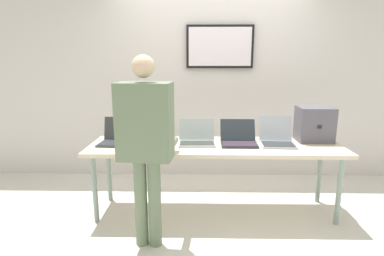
% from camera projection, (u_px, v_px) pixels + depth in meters
% --- Properties ---
extents(ground, '(8.00, 8.00, 0.04)m').
position_uv_depth(ground, '(214.00, 212.00, 3.38)').
color(ground, silver).
extents(back_wall, '(8.00, 0.11, 2.50)m').
position_uv_depth(back_wall, '(212.00, 85.00, 4.20)').
color(back_wall, silver).
rests_on(back_wall, ground).
extents(workbench, '(2.61, 0.70, 0.75)m').
position_uv_depth(workbench, '(215.00, 150.00, 3.22)').
color(workbench, beige).
rests_on(workbench, ground).
extents(equipment_box, '(0.36, 0.29, 0.37)m').
position_uv_depth(equipment_box, '(314.00, 124.00, 3.33)').
color(equipment_box, '#585563').
rests_on(equipment_box, workbench).
extents(laptop_station_0, '(0.35, 0.34, 0.26)m').
position_uv_depth(laptop_station_0, '(117.00, 138.00, 3.26)').
color(laptop_station_0, '#38383B').
rests_on(laptop_station_0, workbench).
extents(laptop_station_1, '(0.31, 0.29, 0.24)m').
position_uv_depth(laptop_station_1, '(157.00, 138.00, 3.26)').
color(laptop_station_1, black).
rests_on(laptop_station_1, workbench).
extents(laptop_station_2, '(0.38, 0.32, 0.24)m').
position_uv_depth(laptop_station_2, '(197.00, 138.00, 3.26)').
color(laptop_station_2, '#A8B3B5').
rests_on(laptop_station_2, workbench).
extents(laptop_station_3, '(0.38, 0.37, 0.23)m').
position_uv_depth(laptop_station_3, '(239.00, 139.00, 3.24)').
color(laptop_station_3, '#21272C').
rests_on(laptop_station_3, workbench).
extents(laptop_station_4, '(0.36, 0.37, 0.27)m').
position_uv_depth(laptop_station_4, '(277.00, 138.00, 3.23)').
color(laptop_station_4, '#ACB0BC').
rests_on(laptop_station_4, workbench).
extents(person, '(0.47, 0.62, 1.65)m').
position_uv_depth(person, '(146.00, 135.00, 2.56)').
color(person, slate).
rests_on(person, ground).
extents(coffee_mug, '(0.09, 0.09, 0.10)m').
position_uv_depth(coffee_mug, '(141.00, 147.00, 2.97)').
color(coffee_mug, white).
rests_on(coffee_mug, workbench).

